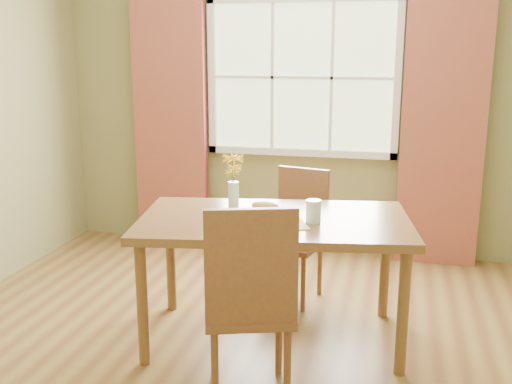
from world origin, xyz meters
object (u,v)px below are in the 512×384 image
object	(u,v)px
chair_near	(250,297)
croissant_sandwich	(265,211)
flower_vase	(233,176)
dining_table	(274,231)
chair_far	(297,228)
water_glass	(313,212)

from	to	relation	value
chair_near	croissant_sandwich	world-z (taller)	chair_near
flower_vase	dining_table	bearing A→B (deg)	-28.63
dining_table	croissant_sandwich	bearing A→B (deg)	-111.04
croissant_sandwich	flower_vase	size ratio (longest dim) A/B	0.48
chair_far	flower_vase	xyz separation A→B (m)	(-0.31, -0.54, 0.48)
chair_near	flower_vase	bearing A→B (deg)	92.22
water_glass	croissant_sandwich	bearing A→B (deg)	-160.41
water_glass	flower_vase	size ratio (longest dim) A/B	0.38
chair_far	flower_vase	distance (m)	0.78
chair_near	water_glass	distance (m)	0.75
flower_vase	water_glass	bearing A→B (deg)	-20.51
dining_table	water_glass	xyz separation A→B (m)	(0.24, -0.04, 0.14)
dining_table	chair_far	world-z (taller)	chair_far
chair_near	dining_table	bearing A→B (deg)	74.18
dining_table	croissant_sandwich	size ratio (longest dim) A/B	10.29
dining_table	croissant_sandwich	distance (m)	0.20
chair_far	croissant_sandwich	distance (m)	0.90
chair_far	water_glass	xyz separation A→B (m)	(0.22, -0.74, 0.33)
dining_table	chair_far	distance (m)	0.72
dining_table	chair_far	xyz separation A→B (m)	(0.02, 0.70, -0.19)
chair_far	croissant_sandwich	xyz separation A→B (m)	(-0.05, -0.83, 0.34)
dining_table	flower_vase	world-z (taller)	flower_vase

